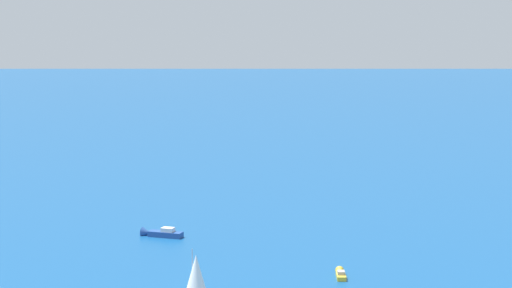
% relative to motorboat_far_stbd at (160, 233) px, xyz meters
% --- Properties ---
extents(motorboat_far_stbd, '(4.44, 9.36, 2.63)m').
position_rel_motorboat_far_stbd_xyz_m(motorboat_far_stbd, '(0.00, 0.00, 0.00)').
color(motorboat_far_stbd, '#23478C').
rests_on(motorboat_far_stbd, ground_plane).
extents(sailboat_trailing, '(3.33, 6.05, 7.79)m').
position_rel_motorboat_far_stbd_xyz_m(sailboat_trailing, '(-30.06, -31.81, 2.85)').
color(sailboat_trailing, '#B21E1E').
rests_on(sailboat_trailing, ground_plane).
extents(motorboat_mid_cluster, '(5.99, 4.50, 1.76)m').
position_rel_motorboat_far_stbd_xyz_m(motorboat_mid_cluster, '(-6.87, -46.32, -0.23)').
color(motorboat_mid_cluster, gold).
rests_on(motorboat_mid_cluster, ground_plane).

